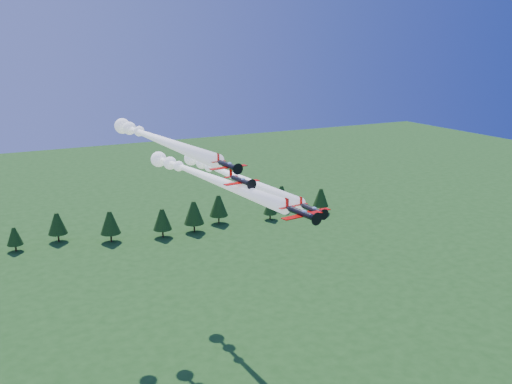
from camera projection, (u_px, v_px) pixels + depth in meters
name	position (u px, v px, depth m)	size (l,w,h in m)	color
plane_lead	(202.00, 175.00, 118.00)	(12.35, 59.38, 3.70)	black
plane_left	(154.00, 138.00, 118.93)	(8.96, 57.65, 3.70)	black
plane_right	(229.00, 174.00, 131.24)	(8.02, 59.56, 3.70)	black
plane_slot	(241.00, 181.00, 105.78)	(7.30, 7.92, 2.55)	black
treeline	(135.00, 220.00, 201.80)	(173.38, 19.10, 11.57)	#382314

